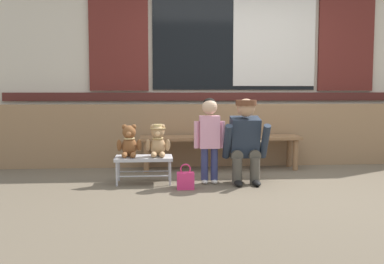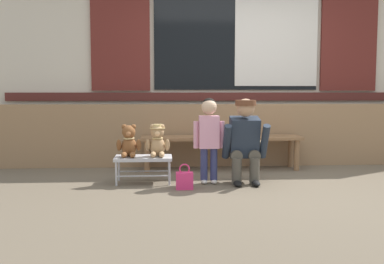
% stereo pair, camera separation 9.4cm
% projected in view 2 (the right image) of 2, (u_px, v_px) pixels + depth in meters
% --- Properties ---
extents(ground_plane, '(60.00, 60.00, 0.00)m').
position_uv_depth(ground_plane, '(262.00, 186.00, 4.93)').
color(ground_plane, brown).
extents(brick_low_wall, '(7.08, 0.25, 0.85)m').
position_uv_depth(brick_low_wall, '(240.00, 135.00, 6.31)').
color(brick_low_wall, '#997551').
rests_on(brick_low_wall, ground).
extents(shop_facade, '(7.23, 0.26, 3.26)m').
position_uv_depth(shop_facade, '(235.00, 49.00, 6.71)').
color(shop_facade, beige).
rests_on(shop_facade, ground).
extents(wooden_bench_long, '(2.10, 0.40, 0.44)m').
position_uv_depth(wooden_bench_long, '(221.00, 141.00, 5.93)').
color(wooden_bench_long, '#8E6642').
rests_on(wooden_bench_long, ground).
extents(small_display_bench, '(0.64, 0.36, 0.30)m').
position_uv_depth(small_display_bench, '(143.00, 159.00, 5.08)').
color(small_display_bench, '#BCBCC1').
rests_on(small_display_bench, ground).
extents(teddy_bear_plain, '(0.28, 0.26, 0.36)m').
position_uv_depth(teddy_bear_plain, '(129.00, 142.00, 5.06)').
color(teddy_bear_plain, brown).
rests_on(teddy_bear_plain, small_display_bench).
extents(teddy_bear_with_hat, '(0.28, 0.27, 0.36)m').
position_uv_depth(teddy_bear_with_hat, '(157.00, 141.00, 5.08)').
color(teddy_bear_with_hat, tan).
rests_on(teddy_bear_with_hat, small_display_bench).
extents(child_standing, '(0.35, 0.18, 0.96)m').
position_uv_depth(child_standing, '(209.00, 131.00, 5.01)').
color(child_standing, navy).
rests_on(child_standing, ground).
extents(adult_crouching, '(0.50, 0.49, 0.95)m').
position_uv_depth(adult_crouching, '(245.00, 141.00, 5.04)').
color(adult_crouching, '#4C473D').
rests_on(adult_crouching, ground).
extents(handbag_on_ground, '(0.18, 0.11, 0.27)m').
position_uv_depth(handbag_on_ground, '(184.00, 180.00, 4.77)').
color(handbag_on_ground, '#E53370').
rests_on(handbag_on_ground, ground).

